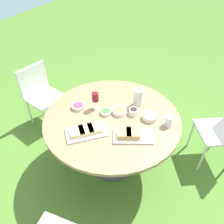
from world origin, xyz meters
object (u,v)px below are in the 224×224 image
dining_table (112,124)px  chair_far_back (41,92)px  water_pitcher (138,97)px  wine_glass (95,97)px

dining_table → chair_far_back: size_ratio=1.63×
water_pitcher → wine_glass: size_ratio=1.05×
dining_table → water_pitcher: water_pitcher is taller
water_pitcher → wine_glass: (-0.24, 0.40, 0.04)m
chair_far_back → wine_glass: size_ratio=4.53×
dining_table → chair_far_back: 1.31m
dining_table → water_pitcher: bearing=-30.5°
dining_table → chair_far_back: bearing=76.1°
chair_far_back → water_pitcher: (-0.01, -1.44, 0.35)m
chair_far_back → dining_table: bearing=-103.9°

